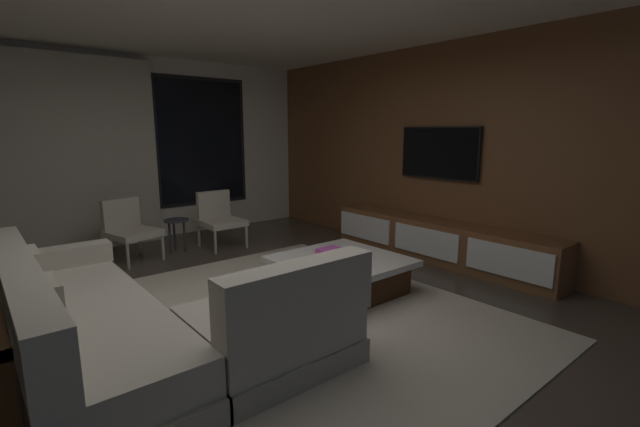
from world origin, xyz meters
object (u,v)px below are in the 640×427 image
Objects in this scene: sectional_couch at (134,327)px; coffee_table at (341,274)px; media_console at (439,242)px; book_stack_on_coffee_table at (329,252)px; mounted_tv at (439,153)px; side_stool at (176,225)px; accent_chair_by_curtain at (129,227)px; accent_chair_near_window at (219,216)px.

coffee_table is at bearing 3.37° from sectional_couch.
book_stack_on_coffee_table is at bearing 175.21° from media_console.
book_stack_on_coffee_table is 2.11m from mounted_tv.
side_stool is at bearing 137.83° from mounted_tv.
coffee_table is 1.66m from media_console.
sectional_couch is at bearing -172.96° from book_stack_on_coffee_table.
accent_chair_by_curtain is at bearing 176.17° from side_stool.
mounted_tv is at bearing -42.17° from side_stool.
sectional_couch reaches higher than accent_chair_near_window.
sectional_couch reaches higher than coffee_table.
accent_chair_by_curtain is at bearing 117.36° from coffee_table.
media_console is at bearing -0.57° from coffee_table.
sectional_couch reaches higher than book_stack_on_coffee_table.
accent_chair_by_curtain is (-1.31, 2.53, 0.25)m from coffee_table.
coffee_table is 2.18m from mounted_tv.
coffee_table is at bearing -62.64° from accent_chair_by_curtain.
side_stool is 3.45m from media_console.
media_console reaches higher than book_stack_on_coffee_table.
sectional_couch is at bearing -127.09° from accent_chair_near_window.
accent_chair_by_curtain is 3.92m from media_console.
accent_chair_near_window reaches higher than side_stool.
side_stool reaches higher than book_stack_on_coffee_table.
mounted_tv is (3.15, -2.35, 0.92)m from accent_chair_by_curtain.
accent_chair_by_curtain is (0.73, 2.65, 0.14)m from sectional_couch.
accent_chair_by_curtain is 1.70× the size of side_stool.
coffee_table is at bearing 179.43° from media_console.
sectional_couch is 2.05m from coffee_table.
mounted_tv is (2.55, -2.31, 0.98)m from side_stool.
book_stack_on_coffee_table is 0.32× the size of accent_chair_by_curtain.
sectional_couch is at bearing -178.39° from media_console.
sectional_couch is 2.93m from side_stool.
book_stack_on_coffee_table is (-0.05, 0.13, 0.22)m from coffee_table.
book_stack_on_coffee_table is 1.72m from media_console.
coffee_table is 1.49× the size of accent_chair_near_window.
side_stool is (-0.67, 2.37, -0.03)m from book_stack_on_coffee_table.
accent_chair_near_window is at bearing -5.21° from accent_chair_by_curtain.
media_console is at bearing -40.68° from accent_chair_by_curtain.
media_console is at bearing -46.63° from side_stool.
accent_chair_near_window is 1.70× the size of side_stool.
book_stack_on_coffee_table is 2.72m from accent_chair_by_curtain.
side_stool is 3.58m from mounted_tv.
sectional_couch is 3.70m from media_console.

